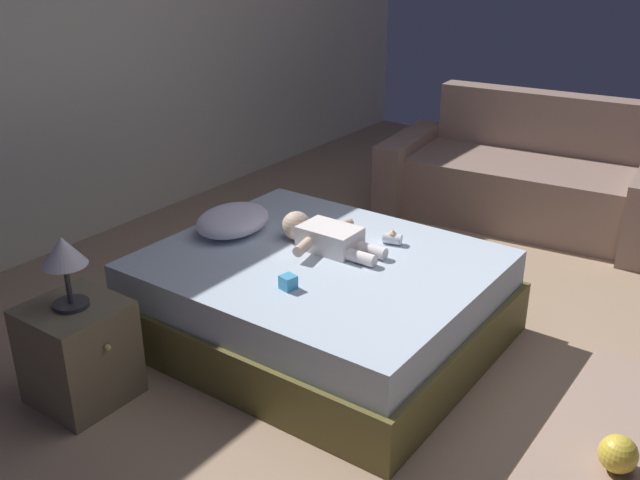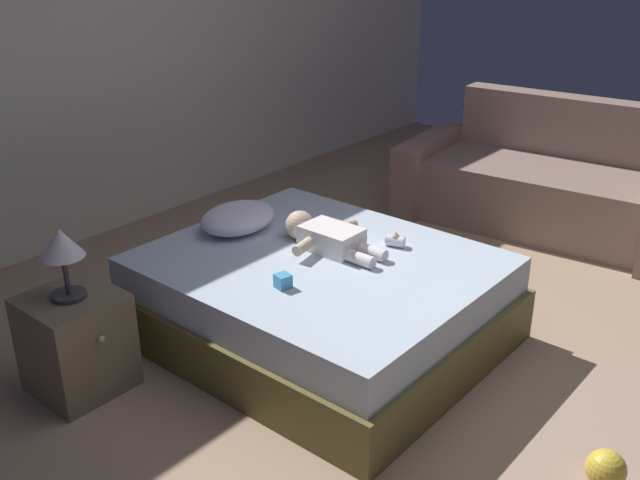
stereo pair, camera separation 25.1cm
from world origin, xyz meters
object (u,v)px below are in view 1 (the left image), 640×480
Objects in this scene: pillow at (233,220)px; couch at (524,179)px; toy_ball at (618,454)px; nightstand at (79,352)px; lamp at (64,256)px; baby_bottle at (393,238)px; baby at (323,236)px; bed at (320,299)px; toy_block at (288,282)px; toothbrush at (339,227)px.

couch is (2.30, -0.80, -0.25)m from pillow.
couch is at bearing 29.27° from toy_ball.
nightstand is at bearing 179.51° from pillow.
lamp is (-3.36, 0.81, 0.43)m from couch.
baby_bottle is (1.44, -0.80, 0.26)m from nightstand.
baby is at bearing -23.73° from nightstand.
bed is at bearing 150.15° from baby_bottle.
couch is 3.48m from lamp.
baby is at bearing -75.38° from pillow.
baby is (0.12, 0.06, 0.30)m from bed.
baby is 2.20m from couch.
toothbrush is at bearing 16.28° from toy_block.
bed reaches higher than toy_ball.
bed is 3.58× the size of nightstand.
couch reaches higher than lamp.
baby is 0.37m from baby_bottle.
nightstand is (-1.19, 0.52, -0.29)m from baby.
baby_bottle is at bearing -29.85° from bed.
toy_ball is (-0.14, -1.58, -0.14)m from bed.
baby reaches higher than toothbrush.
pillow is 0.94× the size of nightstand.
couch is at bearing -13.52° from lamp.
baby_bottle reaches higher than bed.
toy_ball is at bearing -106.67° from toothbrush.
toothbrush is at bearing -48.64° from pillow.
bed is at bearing -159.68° from toothbrush.
toy_ball is at bearing -93.33° from pillow.
toothbrush reaches higher than bed.
nightstand is (-3.36, 0.81, -0.06)m from couch.
bed is 0.33m from baby.
lamp is at bearing 156.26° from baby.
baby_bottle is (0.73, -0.13, 0.00)m from toy_block.
toy_ball is at bearing -110.38° from baby_bottle.
pillow is 0.88m from baby_bottle.
toy_block reaches higher than toothbrush.
pillow is 2.21m from toy_ball.
baby_bottle is (1.44, -0.80, -0.22)m from lamp.
baby reaches higher than bed.
bed is 2.30m from couch.
pillow is at bearing -0.49° from nightstand.
lamp is at bearing 162.70° from toothbrush.
toy_block is at bearing 98.37° from toy_ball.
baby is at bearing -163.82° from toothbrush.
couch reaches higher than toy_ball.
toothbrush is at bearing 88.99° from baby_bottle.
pillow is at bearing 115.80° from baby_bottle.
baby is 0.30× the size of couch.
pillow reaches higher than toy_block.
bed is 1.32m from lamp.
nightstand reaches higher than toy_ball.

